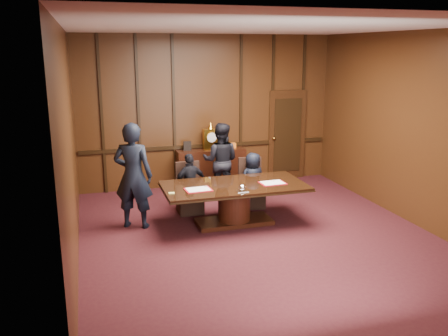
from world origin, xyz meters
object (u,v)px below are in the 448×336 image
(conference_table, at_px, (234,198))
(signatory_right, at_px, (253,180))
(witness_right, at_px, (221,161))
(sideboard, at_px, (211,167))
(signatory_left, at_px, (190,184))
(witness_left, at_px, (133,176))

(conference_table, distance_m, signatory_right, 1.03)
(signatory_right, relative_size, witness_right, 0.69)
(conference_table, bearing_deg, signatory_right, 50.91)
(sideboard, relative_size, signatory_left, 1.33)
(sideboard, height_order, witness_left, witness_left)
(sideboard, xyz_separation_m, witness_left, (-2.00, -2.12, 0.48))
(witness_left, bearing_deg, sideboard, -109.87)
(sideboard, distance_m, signatory_right, 1.74)
(conference_table, height_order, witness_right, witness_right)
(witness_right, bearing_deg, sideboard, -66.70)
(sideboard, bearing_deg, signatory_right, -75.53)
(conference_table, relative_size, witness_left, 1.36)
(sideboard, bearing_deg, conference_table, -94.93)
(witness_left, xyz_separation_m, witness_right, (1.98, 1.25, -0.14))
(conference_table, distance_m, witness_right, 1.66)
(signatory_right, bearing_deg, witness_left, -1.24)
(conference_table, relative_size, witness_right, 1.59)
(signatory_left, height_order, witness_left, witness_left)
(signatory_left, bearing_deg, conference_table, 116.44)
(sideboard, bearing_deg, witness_right, -90.80)
(signatory_left, bearing_deg, witness_right, -148.82)
(sideboard, xyz_separation_m, signatory_right, (0.44, -1.69, 0.09))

